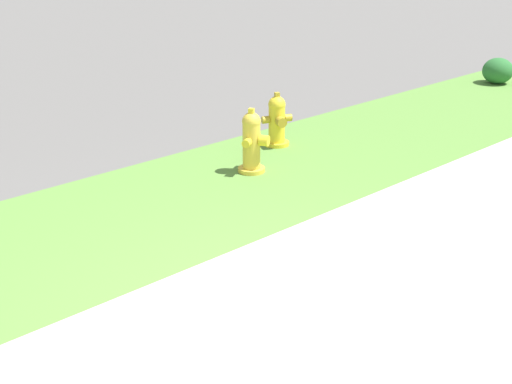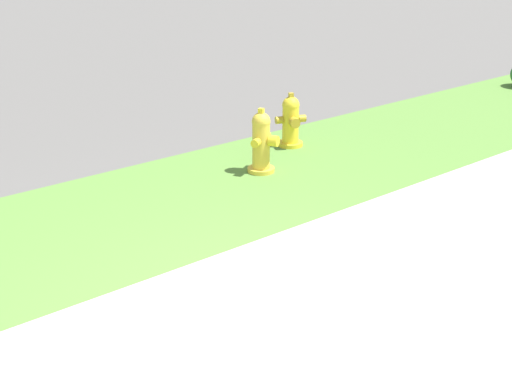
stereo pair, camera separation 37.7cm
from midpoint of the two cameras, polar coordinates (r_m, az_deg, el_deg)
The scene contains 5 objects.
ground_plane at distance 4.95m, azimuth 4.59°, elevation -11.49°, with size 120.00×120.00×0.00m, color #5B5956.
sidewalk_pavement at distance 4.95m, azimuth 4.59°, elevation -11.44°, with size 18.00×2.56×0.01m, color #BCB7AD.
grass_verge at distance 6.74m, azimuth -10.35°, elevation -2.37°, with size 18.00×2.44×0.01m, color #568438.
fire_hydrant_across_street at distance 8.74m, azimuth 4.04°, elevation 5.65°, with size 0.38×0.36×0.67m.
fire_hydrant_at_driveway at distance 7.81m, azimuth 1.83°, elevation 4.00°, with size 0.37×0.35×0.72m.
Camera 2 is at (-2.80, -3.06, 2.68)m, focal length 50.00 mm.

